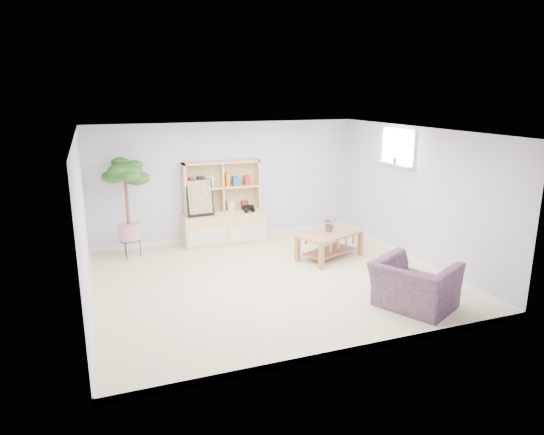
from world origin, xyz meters
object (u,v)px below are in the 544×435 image
object	(u,v)px
coffee_table	(330,245)
floor_tree	(127,209)
storage_unit	(224,203)
armchair	(415,282)

from	to	relation	value
coffee_table	floor_tree	size ratio (longest dim) A/B	0.64
storage_unit	floor_tree	world-z (taller)	floor_tree
coffee_table	floor_tree	xyz separation A→B (m)	(-3.43, 1.35, 0.68)
storage_unit	armchair	distance (m)	4.29
coffee_table	armchair	world-z (taller)	armchair
storage_unit	coffee_table	size ratio (longest dim) A/B	1.39
floor_tree	armchair	size ratio (longest dim) A/B	1.75
coffee_table	armchair	bearing A→B (deg)	-109.06
coffee_table	floor_tree	bearing A→B (deg)	135.75
floor_tree	coffee_table	bearing A→B (deg)	-21.50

